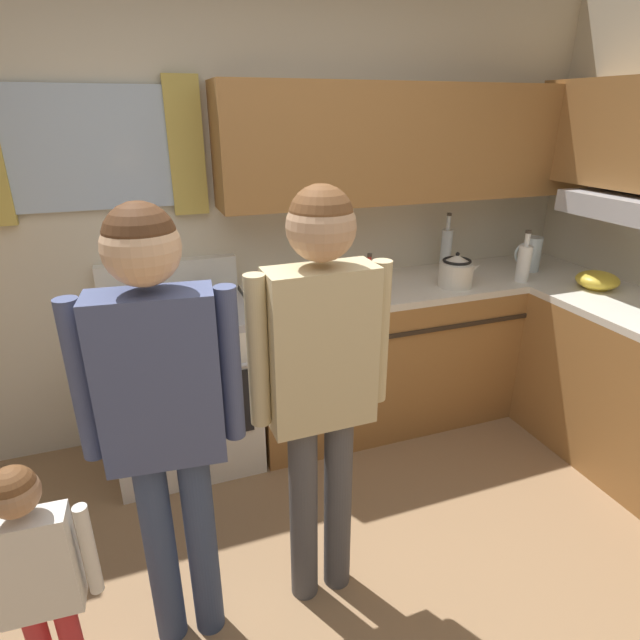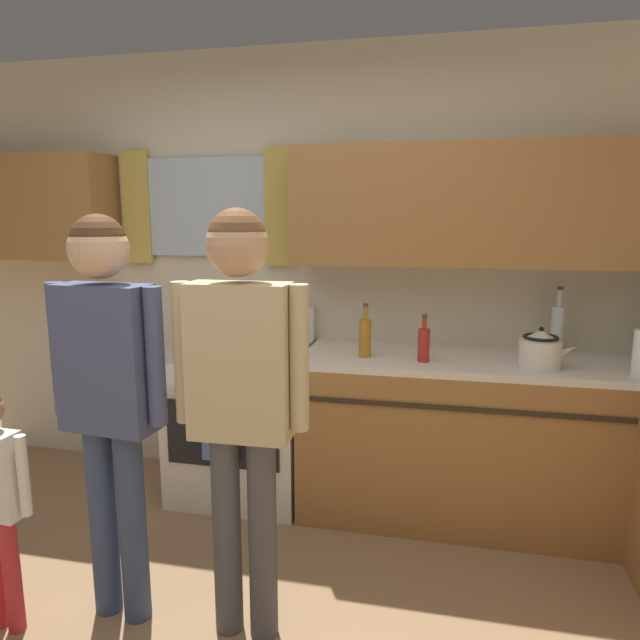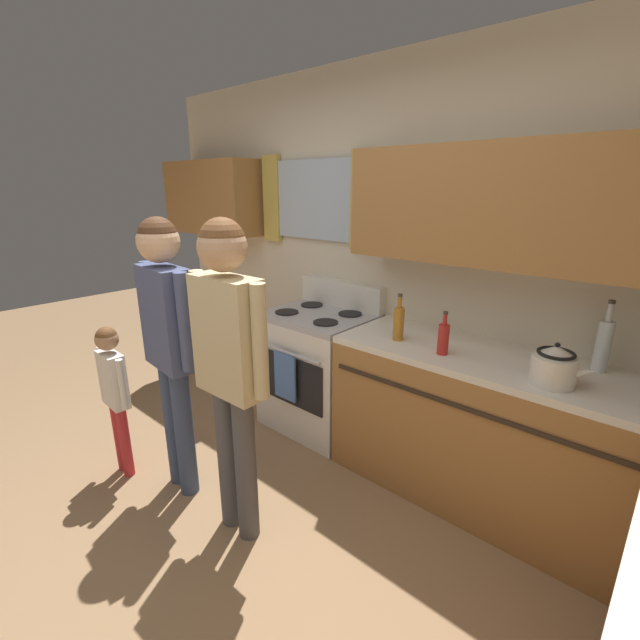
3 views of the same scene
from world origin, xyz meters
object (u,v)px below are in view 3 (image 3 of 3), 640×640
Objects in this scene: stovetop_kettle at (555,365)px; adult_holding_child at (168,328)px; bottle_oil_amber at (399,323)px; bottle_tall_clear at (603,344)px; small_child at (114,385)px; bottle_sauce_red at (443,338)px; stove_oven at (319,368)px; adult_in_plaid at (229,349)px.

adult_holding_child is at bearing -150.86° from stovetop_kettle.
adult_holding_child is (-0.86, -1.01, 0.03)m from bottle_oil_amber.
bottle_tall_clear is at bearing 34.62° from adult_holding_child.
adult_holding_child is 1.65× the size of small_child.
bottle_sauce_red is (-0.69, -0.31, -0.05)m from bottle_tall_clear.
bottle_sauce_red is at bearing 39.79° from adult_holding_child.
bottle_tall_clear is at bearing 67.51° from stovetop_kettle.
stovetop_kettle is (0.87, -0.05, -0.01)m from bottle_oil_amber.
bottle_oil_amber reaches higher than stovetop_kettle.
stovetop_kettle is (-0.13, -0.32, -0.05)m from bottle_tall_clear.
small_child is (-0.54, -1.29, 0.16)m from stove_oven.
bottle_oil_amber is 1.04× the size of stovetop_kettle.
adult_in_plaid is (0.54, 0.01, 0.01)m from adult_holding_child.
stovetop_kettle reaches higher than stove_oven.
adult_in_plaid reaches higher than bottle_oil_amber.
stovetop_kettle is 1.53m from adult_in_plaid.
small_child is (-0.94, -0.19, -0.42)m from adult_in_plaid.
adult_in_plaid is (-1.33, -1.27, 0.01)m from bottle_tall_clear.
bottle_oil_amber is 1.78m from small_child.
stove_oven is 1.84m from bottle_tall_clear.
bottle_sauce_red is 0.90× the size of stovetop_kettle.
bottle_oil_amber is at bearing 71.95° from adult_in_plaid.
bottle_sauce_red is 0.25× the size of small_child.
adult_holding_child is (-1.17, -0.98, 0.04)m from bottle_sauce_red.
small_child is (-2.27, -1.47, -0.42)m from bottle_tall_clear.
bottle_tall_clear is at bearing 15.39° from bottle_oil_amber.
adult_in_plaid is (0.41, -1.10, 0.58)m from stove_oven.
stovetop_kettle is 2.45m from small_child.
bottle_sauce_red is 1.15m from adult_in_plaid.
stove_oven is 1.41m from small_child.
adult_in_plaid reaches higher than small_child.
stove_oven is 1.69m from stovetop_kettle.
adult_holding_child is at bearing -130.49° from bottle_oil_amber.
bottle_oil_amber is at bearing 176.92° from stovetop_kettle.
adult_holding_child reaches higher than small_child.
stovetop_kettle is 0.27× the size of small_child.
bottle_sauce_red is 1.53m from adult_holding_child.
stovetop_kettle is at bearing 29.14° from adult_holding_child.
adult_holding_child is (-1.87, -1.29, -0.01)m from bottle_tall_clear.
stovetop_kettle is (1.60, -0.15, 0.53)m from stove_oven.
bottle_oil_amber is at bearing 43.15° from small_child.
stovetop_kettle is 0.16× the size of adult_in_plaid.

